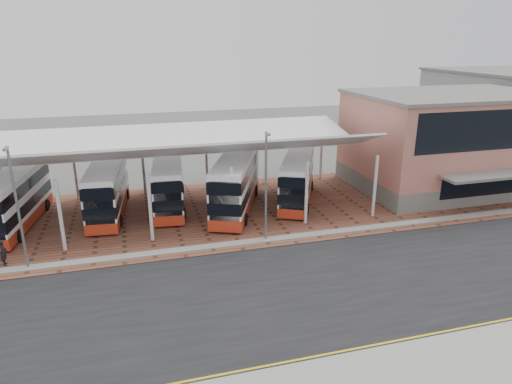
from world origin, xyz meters
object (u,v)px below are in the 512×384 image
(terminal, at_px, (450,140))
(bus_3, at_px, (169,183))
(pedestrian, at_px, (3,252))
(bus_2, at_px, (108,189))
(bus_4, at_px, (236,183))
(bus_1, at_px, (15,200))
(bus_5, at_px, (297,179))

(terminal, xyz_separation_m, bus_3, (-27.07, 1.50, -2.48))
(bus_3, relative_size, pedestrian, 5.97)
(bus_2, height_order, pedestrian, bus_2)
(bus_4, height_order, pedestrian, bus_4)
(bus_2, distance_m, pedestrian, 10.27)
(bus_2, bearing_deg, pedestrian, -123.56)
(bus_1, distance_m, pedestrian, 7.09)
(bus_2, distance_m, bus_5, 16.38)
(bus_4, relative_size, pedestrian, 6.45)
(terminal, height_order, bus_5, terminal)
(bus_2, xyz_separation_m, bus_5, (16.31, -1.47, -0.08))
(terminal, relative_size, bus_4, 1.62)
(bus_3, distance_m, bus_4, 5.94)
(bus_1, bearing_deg, bus_3, 14.52)
(bus_3, height_order, bus_4, bus_4)
(bus_1, bearing_deg, terminal, 7.98)
(terminal, distance_m, bus_4, 21.73)
(bus_1, xyz_separation_m, bus_2, (6.85, 0.99, 0.02))
(bus_1, height_order, pedestrian, bus_1)
(bus_4, bearing_deg, bus_5, 27.27)
(bus_1, distance_m, bus_4, 17.42)
(bus_4, bearing_deg, bus_1, -160.95)
(bus_3, relative_size, bus_4, 0.93)
(bus_3, xyz_separation_m, pedestrian, (-11.44, -8.27, -1.24))
(terminal, xyz_separation_m, bus_4, (-21.59, -0.80, -2.30))
(bus_3, bearing_deg, bus_4, -16.86)
(bus_5, bearing_deg, terminal, 26.84)
(terminal, height_order, bus_3, terminal)
(pedestrian, bearing_deg, bus_1, -4.46)
(bus_1, height_order, bus_3, bus_3)
(bus_4, distance_m, pedestrian, 18.00)
(bus_1, distance_m, bus_2, 6.92)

